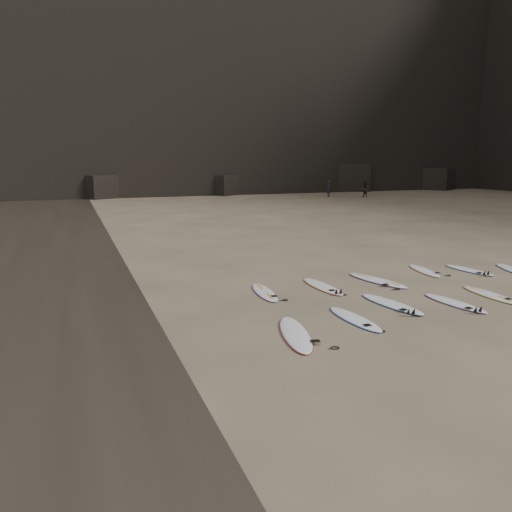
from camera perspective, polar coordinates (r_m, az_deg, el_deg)
The scene contains 14 objects.
ground at distance 15.43m, azimuth 16.45°, elevation -5.64°, with size 240.00×240.00×0.00m, color #897559.
headland at distance 70.85m, azimuth 8.50°, elevation 24.72°, with size 170.00×101.00×63.47m.
surfboard_0 at distance 12.59m, azimuth 4.51°, elevation -8.82°, with size 0.64×2.68×0.10m, color white.
surfboard_1 at distance 13.93m, azimuth 11.21°, elevation -7.04°, with size 0.56×2.34×0.08m, color white.
surfboard_2 at distance 15.53m, azimuth 15.22°, elevation -5.29°, with size 0.60×2.51×0.09m, color white.
surfboard_3 at distance 16.25m, azimuth 21.75°, elevation -4.99°, with size 0.55×2.31×0.08m, color white.
surfboard_4 at distance 17.65m, azimuth 25.21°, elevation -4.01°, with size 0.56×2.34×0.08m, color white.
surfboard_5 at distance 16.27m, azimuth 0.98°, elevation -4.15°, with size 0.56×2.32×0.08m, color white.
surfboard_6 at distance 17.14m, azimuth 7.61°, elevation -3.44°, with size 0.59×2.47×0.09m, color white.
surfboard_7 at distance 18.32m, azimuth 13.68°, elevation -2.70°, with size 0.64×2.67×0.10m, color white.
surfboard_8 at distance 20.41m, azimuth 18.66°, elevation -1.58°, with size 0.53×2.22×0.08m, color white.
surfboard_9 at distance 21.14m, azimuth 23.16°, elevation -1.47°, with size 0.53×2.22×0.08m, color white.
person_a at distance 56.69m, azimuth 8.33°, elevation 7.63°, with size 0.66×0.44×1.82m, color black.
person_b at distance 56.71m, azimuth 12.36°, elevation 7.47°, with size 0.87×0.68×1.79m, color black.
Camera 1 is at (-9.05, -11.72, 4.36)m, focal length 35.00 mm.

